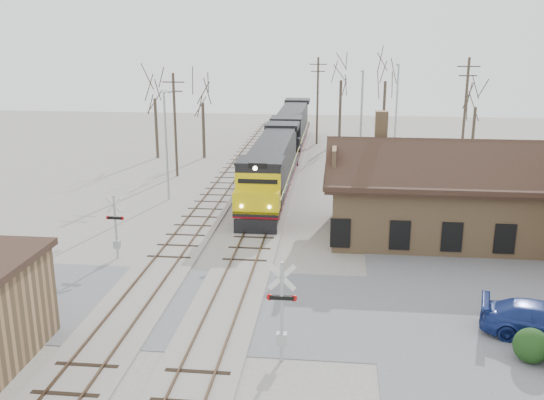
{
  "coord_description": "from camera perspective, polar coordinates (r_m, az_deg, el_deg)",
  "views": [
    {
      "loc": [
        5.15,
        -26.49,
        12.96
      ],
      "look_at": [
        1.29,
        9.0,
        2.94
      ],
      "focal_mm": 40.0,
      "sensor_mm": 36.0,
      "label": 1
    }
  ],
  "objects": [
    {
      "name": "ground",
      "position": [
        29.94,
        -4.39,
        -10.02
      ],
      "size": [
        140.0,
        140.0,
        0.0
      ],
      "primitive_type": "plane",
      "color": "#A19C91",
      "rests_on": "ground"
    },
    {
      "name": "road",
      "position": [
        29.93,
        -4.39,
        -9.99
      ],
      "size": [
        60.0,
        9.0,
        0.03
      ],
      "primitive_type": "cube",
      "color": "#5D5D62",
      "rests_on": "ground"
    },
    {
      "name": "track_main",
      "position": [
        43.75,
        -0.83,
        -1.46
      ],
      "size": [
        3.4,
        90.0,
        0.24
      ],
      "color": "#A19C91",
      "rests_on": "ground"
    },
    {
      "name": "track_siding",
      "position": [
        44.51,
        -6.59,
        -1.27
      ],
      "size": [
        3.4,
        90.0,
        0.24
      ],
      "color": "#A19C91",
      "rests_on": "ground"
    },
    {
      "name": "depot",
      "position": [
        40.5,
        15.71,
        -0.02
      ],
      "size": [
        15.2,
        9.31,
        7.9
      ],
      "color": "#9D7851",
      "rests_on": "ground"
    },
    {
      "name": "locomotive_lead",
      "position": [
        48.36,
        -0.05,
        3.07
      ],
      "size": [
        3.07,
        20.58,
        4.57
      ],
      "color": "black",
      "rests_on": "ground"
    },
    {
      "name": "locomotive_trailing",
      "position": [
        68.77,
        1.86,
        6.84
      ],
      "size": [
        3.07,
        20.58,
        4.32
      ],
      "color": "black",
      "rests_on": "ground"
    },
    {
      "name": "crossbuck_near",
      "position": [
        24.54,
        0.92,
        -10.85
      ],
      "size": [
        1.22,
        0.32,
        4.3
      ],
      "rotation": [
        0.0,
        0.0,
        -0.0
      ],
      "color": "#A5A8AD",
      "rests_on": "ground"
    },
    {
      "name": "crossbuck_far",
      "position": [
        36.43,
        -14.49,
        -2.66
      ],
      "size": [
        1.09,
        0.29,
        3.83
      ],
      "rotation": [
        0.0,
        0.0,
        3.08
      ],
      "color": "#A5A8AD",
      "rests_on": "ground"
    },
    {
      "name": "hedge_a",
      "position": [
        27.18,
        23.2,
        -12.48
      ],
      "size": [
        1.43,
        1.43,
        1.43
      ],
      "primitive_type": "sphere",
      "color": "black",
      "rests_on": "ground"
    },
    {
      "name": "streetlight_a",
      "position": [
        47.89,
        -9.9,
        5.61
      ],
      "size": [
        0.25,
        2.04,
        8.49
      ],
      "color": "#A5A8AD",
      "rests_on": "ground"
    },
    {
      "name": "streetlight_b",
      "position": [
        50.7,
        8.37,
        7.04
      ],
      "size": [
        0.25,
        2.04,
        9.88
      ],
      "color": "#A5A8AD",
      "rests_on": "ground"
    },
    {
      "name": "streetlight_c",
      "position": [
        62.72,
        11.62,
        8.48
      ],
      "size": [
        0.25,
        2.04,
        9.8
      ],
      "color": "#A5A8AD",
      "rests_on": "ground"
    },
    {
      "name": "utility_pole_a",
      "position": [
        55.67,
        -9.11,
        7.15
      ],
      "size": [
        2.0,
        0.24,
        9.34
      ],
      "color": "#382D23",
      "rests_on": "ground"
    },
    {
      "name": "utility_pole_b",
      "position": [
        71.5,
        4.31,
        9.43
      ],
      "size": [
        2.0,
        0.24,
        10.01
      ],
      "color": "#382D23",
      "rests_on": "ground"
    },
    {
      "name": "utility_pole_c",
      "position": [
        57.84,
        17.67,
        7.61
      ],
      "size": [
        2.0,
        0.24,
        10.68
      ],
      "color": "#382D23",
      "rests_on": "ground"
    },
    {
      "name": "tree_a",
      "position": [
        64.12,
        -11.02,
        10.26
      ],
      "size": [
        4.14,
        4.14,
        10.14
      ],
      "color": "#382D23",
      "rests_on": "ground"
    },
    {
      "name": "tree_b",
      "position": [
        63.44,
        -6.57,
        9.92
      ],
      "size": [
        3.84,
        3.84,
        9.42
      ],
      "color": "#382D23",
      "rests_on": "ground"
    },
    {
      "name": "tree_c",
      "position": [
        73.05,
        6.54,
        12.08
      ],
      "size": [
        4.87,
        4.87,
        11.92
      ],
      "color": "#382D23",
      "rests_on": "ground"
    },
    {
      "name": "tree_d",
      "position": [
        69.93,
        10.67,
        11.94
      ],
      "size": [
        4.99,
        4.99,
        12.23
      ],
      "color": "#382D23",
      "rests_on": "ground"
    },
    {
      "name": "tree_e",
      "position": [
        66.57,
        18.67,
        9.02
      ],
      "size": [
        3.54,
        3.54,
        8.68
      ],
      "color": "#382D23",
      "rests_on": "ground"
    }
  ]
}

